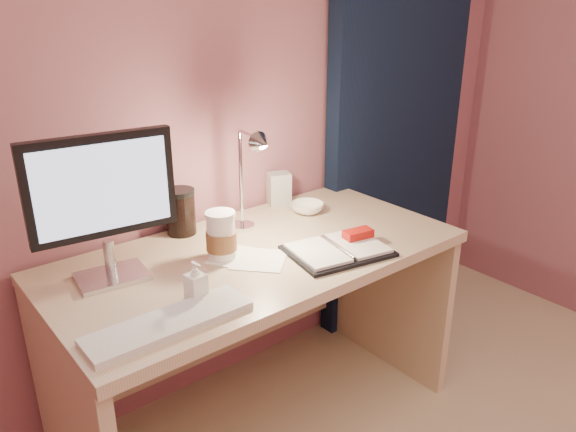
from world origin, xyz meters
TOP-DOWN VIEW (x-y plane):
  - room at (0.95, 1.69)m, footprint 3.50×3.50m
  - desk at (0.00, 1.45)m, footprint 1.40×0.70m
  - monitor at (-0.46, 1.50)m, footprint 0.43×0.17m
  - keyboard at (-0.45, 1.15)m, footprint 0.45×0.13m
  - planner at (0.21, 1.20)m, footprint 0.37×0.30m
  - paper_a at (-0.08, 1.38)m, footprint 0.23×0.23m
  - paper_c at (-0.04, 1.32)m, footprint 0.24×0.24m
  - coffee_cup at (-0.12, 1.41)m, footprint 0.10×0.10m
  - bowl at (0.36, 1.54)m, footprint 0.16×0.16m
  - lotion_bottle at (-0.32, 1.23)m, footprint 0.06×0.06m
  - dark_jar at (-0.12, 1.68)m, footprint 0.11×0.11m
  - product_box at (0.34, 1.69)m, footprint 0.11×0.10m
  - desk_lamp at (0.08, 1.48)m, footprint 0.10×0.24m

SIDE VIEW (x-z plane):
  - desk at x=0.00m, z-range 0.14..0.87m
  - paper_a at x=-0.08m, z-range 0.73..0.73m
  - paper_c at x=-0.04m, z-range 0.73..0.73m
  - keyboard at x=-0.45m, z-range 0.73..0.75m
  - planner at x=0.21m, z-range 0.72..0.77m
  - bowl at x=0.36m, z-range 0.73..0.77m
  - lotion_bottle at x=-0.32m, z-range 0.73..0.85m
  - product_box at x=0.34m, z-range 0.73..0.86m
  - dark_jar at x=-0.12m, z-range 0.73..0.88m
  - coffee_cup at x=-0.12m, z-range 0.72..0.89m
  - desk_lamp at x=0.08m, z-range 0.78..1.17m
  - monitor at x=-0.46m, z-range 0.77..1.23m
  - room at x=0.95m, z-range -0.61..2.89m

